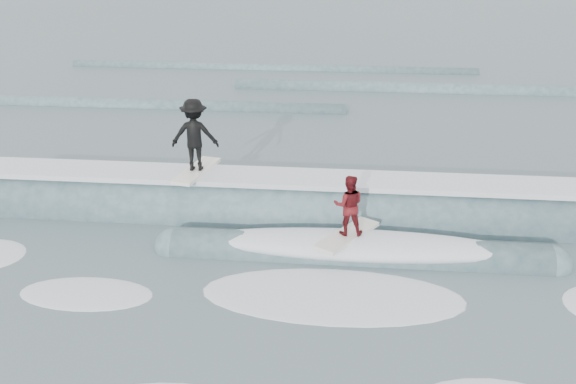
# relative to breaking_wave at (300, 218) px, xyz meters

# --- Properties ---
(ground) EXTENTS (160.00, 160.00, 0.00)m
(ground) POSITION_rel_breaking_wave_xyz_m (-0.26, -3.35, -0.04)
(ground) COLOR #374850
(ground) RESTS_ON ground
(breaking_wave) EXTENTS (22.55, 3.86, 2.15)m
(breaking_wave) POSITION_rel_breaking_wave_xyz_m (0.00, 0.00, 0.00)
(breaking_wave) COLOR #37575C
(breaking_wave) RESTS_ON ground
(surfer_black) EXTENTS (1.31, 2.07, 2.04)m
(surfer_black) POSITION_rel_breaking_wave_xyz_m (-2.85, 0.32, 2.11)
(surfer_black) COLOR white
(surfer_black) RESTS_ON ground
(surfer_red) EXTENTS (1.54, 1.98, 1.57)m
(surfer_red) POSITION_rel_breaking_wave_xyz_m (1.28, -1.88, 1.17)
(surfer_red) COLOR silver
(surfer_red) RESTS_ON ground
(whitewater) EXTENTS (16.53, 6.67, 0.10)m
(whitewater) POSITION_rel_breaking_wave_xyz_m (0.30, -4.92, -0.04)
(whitewater) COLOR silver
(whitewater) RESTS_ON ground
(far_swells) EXTENTS (38.60, 8.65, 0.80)m
(far_swells) POSITION_rel_breaking_wave_xyz_m (-1.16, 14.30, -0.04)
(far_swells) COLOR #37575C
(far_swells) RESTS_ON ground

